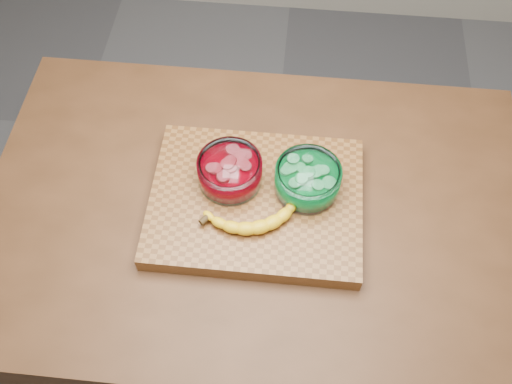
{
  "coord_description": "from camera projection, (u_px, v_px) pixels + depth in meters",
  "views": [
    {
      "loc": [
        0.06,
        -0.64,
        1.96
      ],
      "look_at": [
        0.0,
        0.0,
        0.96
      ],
      "focal_mm": 40.0,
      "sensor_mm": 36.0,
      "label": 1
    }
  ],
  "objects": [
    {
      "name": "bowl_green",
      "position": [
        308.0,
        179.0,
        1.19
      ],
      "size": [
        0.14,
        0.14,
        0.06
      ],
      "color": "white",
      "rests_on": "cutting_board"
    },
    {
      "name": "bowl_red",
      "position": [
        230.0,
        171.0,
        1.2
      ],
      "size": [
        0.14,
        0.14,
        0.06
      ],
      "color": "white",
      "rests_on": "cutting_board"
    },
    {
      "name": "cutting_board",
      "position": [
        256.0,
        202.0,
        1.22
      ],
      "size": [
        0.45,
        0.35,
        0.04
      ],
      "primitive_type": "cube",
      "color": "brown",
      "rests_on": "counter"
    },
    {
      "name": "ground",
      "position": [
        256.0,
        339.0,
        2.0
      ],
      "size": [
        3.5,
        3.5,
        0.0
      ],
      "primitive_type": "plane",
      "color": "#58595D",
      "rests_on": "ground"
    },
    {
      "name": "banana",
      "position": [
        253.0,
        210.0,
        1.17
      ],
      "size": [
        0.23,
        0.14,
        0.03
      ],
      "primitive_type": null,
      "color": "gold",
      "rests_on": "cutting_board"
    },
    {
      "name": "counter",
      "position": [
        256.0,
        288.0,
        1.62
      ],
      "size": [
        1.2,
        0.8,
        0.9
      ],
      "primitive_type": "cube",
      "color": "#482A15",
      "rests_on": "ground"
    }
  ]
}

